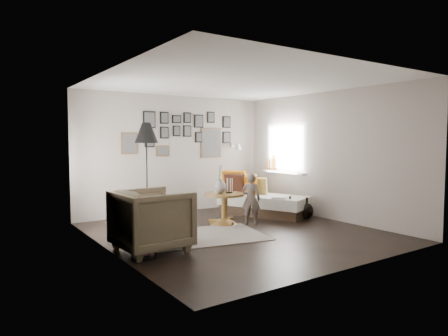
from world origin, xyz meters
TOP-DOWN VIEW (x-y plane):
  - ground at (0.00, 0.00)m, footprint 4.80×4.80m
  - wall_back at (0.00, 2.40)m, footprint 4.50×0.00m
  - wall_front at (0.00, -2.40)m, footprint 4.50×0.00m
  - wall_left at (-2.25, 0.00)m, footprint 0.00×4.80m
  - wall_right at (2.25, 0.00)m, footprint 0.00×4.80m
  - ceiling at (0.00, 0.00)m, footprint 4.80×4.80m
  - door_left at (-2.23, 1.20)m, footprint 0.00×2.14m
  - window_right at (2.18, 1.34)m, footprint 0.15×1.32m
  - gallery_wall at (0.29, 2.38)m, footprint 2.74×0.03m
  - wall_sconce at (1.55, 2.13)m, footprint 0.18×0.36m
  - rug at (-0.63, 0.06)m, footprint 2.19×1.74m
  - pedestal_table at (0.19, 0.68)m, footprint 0.76×0.76m
  - vase at (0.11, 0.70)m, footprint 0.22×0.22m
  - candles at (0.30, 0.68)m, footprint 0.13×0.13m
  - daybed at (1.42, 1.09)m, footprint 1.49×2.05m
  - magazine_on_daybed at (1.37, 0.44)m, footprint 0.33×0.35m
  - armchair at (-1.73, -0.26)m, footprint 1.05×1.02m
  - armchair_cushion at (-1.70, -0.21)m, footprint 0.42×0.43m
  - floor_lamp at (-0.99, 1.63)m, footprint 0.46×0.46m
  - magazine_basket at (-1.95, -0.50)m, footprint 0.42×0.42m
  - demijohn_large at (1.51, 0.28)m, footprint 0.32×0.32m
  - demijohn_small at (1.86, 0.16)m, footprint 0.29×0.29m
  - child at (0.59, 0.38)m, footprint 0.42×0.42m

SIDE VIEW (x-z plane):
  - ground at x=0.00m, z-range 0.00..0.00m
  - rug at x=-0.63m, z-range 0.00..0.01m
  - demijohn_small at x=1.86m, z-range -0.05..0.39m
  - demijohn_large at x=1.51m, z-range -0.06..0.43m
  - magazine_basket at x=-1.95m, z-range 0.00..0.42m
  - pedestal_table at x=0.19m, z-range -0.02..0.58m
  - daybed at x=1.42m, z-range -0.17..0.76m
  - magazine_on_daybed at x=1.37m, z-range 0.43..0.44m
  - armchair at x=-1.73m, z-range 0.00..0.91m
  - armchair_cushion at x=-1.70m, z-range 0.39..0.57m
  - child at x=0.59m, z-range 0.00..0.99m
  - candles at x=0.30m, z-range 0.59..0.88m
  - vase at x=0.11m, z-range 0.49..1.04m
  - window_right at x=2.18m, z-range 0.28..1.58m
  - door_left at x=-2.23m, z-range -0.02..2.12m
  - wall_back at x=0.00m, z-range -0.95..3.55m
  - wall_front at x=0.00m, z-range -0.95..3.55m
  - wall_left at x=-2.25m, z-range -1.10..3.70m
  - wall_right at x=2.25m, z-range -1.10..3.70m
  - wall_sconce at x=1.55m, z-range 1.38..1.54m
  - floor_lamp at x=-0.99m, z-range 0.71..2.66m
  - gallery_wall at x=0.29m, z-range 1.20..2.28m
  - ceiling at x=0.00m, z-range 2.60..2.60m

